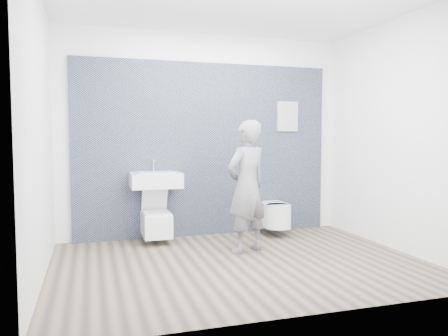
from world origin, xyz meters
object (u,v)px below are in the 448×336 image
object	(u,v)px
visitor	(247,186)
toilet_square	(156,223)
toilet_rounded	(275,215)
washbasin	(156,180)

from	to	relation	value
visitor	toilet_square	bearing A→B (deg)	-61.85
toilet_square	visitor	size ratio (longest dim) A/B	0.42
toilet_square	toilet_rounded	size ratio (longest dim) A/B	1.09
washbasin	toilet_square	bearing A→B (deg)	-90.00
washbasin	toilet_rounded	size ratio (longest dim) A/B	1.07
washbasin	toilet_square	world-z (taller)	washbasin
toilet_square	toilet_rounded	xyz separation A→B (m)	(1.65, -0.05, 0.02)
toilet_rounded	visitor	bearing A→B (deg)	-133.38
toilet_rounded	washbasin	bearing A→B (deg)	177.84
washbasin	visitor	xyz separation A→B (m)	(0.97, -0.78, -0.04)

